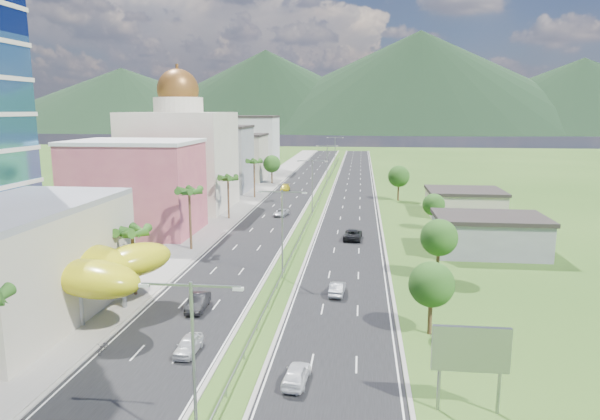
% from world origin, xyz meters
% --- Properties ---
extents(ground, '(500.00, 500.00, 0.00)m').
position_xyz_m(ground, '(0.00, 0.00, 0.00)').
color(ground, '#2D5119').
rests_on(ground, ground).
extents(road_left, '(11.00, 260.00, 0.04)m').
position_xyz_m(road_left, '(-7.50, 90.00, 0.02)').
color(road_left, black).
rests_on(road_left, ground).
extents(road_right, '(11.00, 260.00, 0.04)m').
position_xyz_m(road_right, '(7.50, 90.00, 0.02)').
color(road_right, black).
rests_on(road_right, ground).
extents(sidewalk_left, '(7.00, 260.00, 0.12)m').
position_xyz_m(sidewalk_left, '(-17.00, 90.00, 0.06)').
color(sidewalk_left, gray).
rests_on(sidewalk_left, ground).
extents(median_guardrail, '(0.10, 216.06, 0.76)m').
position_xyz_m(median_guardrail, '(0.00, 71.99, 0.62)').
color(median_guardrail, gray).
rests_on(median_guardrail, ground).
extents(streetlight_median_a, '(6.04, 0.25, 11.00)m').
position_xyz_m(streetlight_median_a, '(0.00, -25.00, 6.75)').
color(streetlight_median_a, gray).
rests_on(streetlight_median_a, ground).
extents(streetlight_median_b, '(6.04, 0.25, 11.00)m').
position_xyz_m(streetlight_median_b, '(0.00, 10.00, 6.75)').
color(streetlight_median_b, gray).
rests_on(streetlight_median_b, ground).
extents(streetlight_median_c, '(6.04, 0.25, 11.00)m').
position_xyz_m(streetlight_median_c, '(0.00, 50.00, 6.75)').
color(streetlight_median_c, gray).
rests_on(streetlight_median_c, ground).
extents(streetlight_median_d, '(6.04, 0.25, 11.00)m').
position_xyz_m(streetlight_median_d, '(0.00, 95.00, 6.75)').
color(streetlight_median_d, gray).
rests_on(streetlight_median_d, ground).
extents(streetlight_median_e, '(6.04, 0.25, 11.00)m').
position_xyz_m(streetlight_median_e, '(0.00, 140.00, 6.75)').
color(streetlight_median_e, gray).
rests_on(streetlight_median_e, ground).
extents(lime_canopy, '(18.00, 15.00, 7.40)m').
position_xyz_m(lime_canopy, '(-20.00, -4.00, 4.99)').
color(lime_canopy, gold).
rests_on(lime_canopy, ground).
extents(pink_shophouse, '(20.00, 15.00, 15.00)m').
position_xyz_m(pink_shophouse, '(-28.00, 32.00, 7.50)').
color(pink_shophouse, '#B54A5E').
rests_on(pink_shophouse, ground).
extents(domed_building, '(20.00, 20.00, 28.70)m').
position_xyz_m(domed_building, '(-28.00, 55.00, 11.35)').
color(domed_building, beige).
rests_on(domed_building, ground).
extents(midrise_grey, '(16.00, 15.00, 16.00)m').
position_xyz_m(midrise_grey, '(-27.00, 80.00, 8.00)').
color(midrise_grey, gray).
rests_on(midrise_grey, ground).
extents(midrise_beige, '(16.00, 15.00, 13.00)m').
position_xyz_m(midrise_beige, '(-27.00, 102.00, 6.50)').
color(midrise_beige, '#B2A993').
rests_on(midrise_beige, ground).
extents(midrise_white, '(16.00, 15.00, 18.00)m').
position_xyz_m(midrise_white, '(-27.00, 125.00, 9.00)').
color(midrise_white, silver).
rests_on(midrise_white, ground).
extents(billboard, '(5.20, 0.35, 6.20)m').
position_xyz_m(billboard, '(17.00, -18.00, 4.42)').
color(billboard, gray).
rests_on(billboard, ground).
extents(shed_near, '(15.00, 10.00, 5.00)m').
position_xyz_m(shed_near, '(28.00, 25.00, 2.50)').
color(shed_near, gray).
rests_on(shed_near, ground).
extents(shed_far, '(14.00, 12.00, 4.40)m').
position_xyz_m(shed_far, '(30.00, 55.00, 2.20)').
color(shed_far, '#B2A993').
rests_on(shed_far, ground).
extents(palm_tree_b, '(3.60, 3.60, 8.10)m').
position_xyz_m(palm_tree_b, '(-15.50, 2.00, 7.06)').
color(palm_tree_b, '#47301C').
rests_on(palm_tree_b, ground).
extents(palm_tree_c, '(3.60, 3.60, 9.60)m').
position_xyz_m(palm_tree_c, '(-15.50, 22.00, 8.50)').
color(palm_tree_c, '#47301C').
rests_on(palm_tree_c, ground).
extents(palm_tree_d, '(3.60, 3.60, 8.60)m').
position_xyz_m(palm_tree_d, '(-15.50, 45.00, 7.54)').
color(palm_tree_d, '#47301C').
rests_on(palm_tree_d, ground).
extents(palm_tree_e, '(3.60, 3.60, 9.40)m').
position_xyz_m(palm_tree_e, '(-15.50, 70.00, 8.31)').
color(palm_tree_e, '#47301C').
rests_on(palm_tree_e, ground).
extents(leafy_tree_lfar, '(4.90, 4.90, 8.05)m').
position_xyz_m(leafy_tree_lfar, '(-15.50, 95.00, 5.58)').
color(leafy_tree_lfar, '#47301C').
rests_on(leafy_tree_lfar, ground).
extents(leafy_tree_ra, '(4.20, 4.20, 6.90)m').
position_xyz_m(leafy_tree_ra, '(16.00, -5.00, 4.78)').
color(leafy_tree_ra, '#47301C').
rests_on(leafy_tree_ra, ground).
extents(leafy_tree_rb, '(4.55, 4.55, 7.47)m').
position_xyz_m(leafy_tree_rb, '(19.00, 12.00, 5.18)').
color(leafy_tree_rb, '#47301C').
rests_on(leafy_tree_rb, ground).
extents(leafy_tree_rc, '(3.85, 3.85, 6.33)m').
position_xyz_m(leafy_tree_rc, '(22.00, 40.00, 4.37)').
color(leafy_tree_rc, '#47301C').
rests_on(leafy_tree_rc, ground).
extents(leafy_tree_rd, '(4.90, 4.90, 8.05)m').
position_xyz_m(leafy_tree_rd, '(18.00, 70.00, 5.58)').
color(leafy_tree_rd, '#47301C').
rests_on(leafy_tree_rd, ground).
extents(mountain_ridge, '(860.00, 140.00, 90.00)m').
position_xyz_m(mountain_ridge, '(60.00, 450.00, 0.00)').
color(mountain_ridge, black).
rests_on(mountain_ridge, ground).
extents(car_white_near_left, '(1.77, 4.21, 1.42)m').
position_xyz_m(car_white_near_left, '(-4.96, -11.48, 0.75)').
color(car_white_near_left, silver).
rests_on(car_white_near_left, road_left).
extents(car_dark_left, '(1.95, 4.97, 1.61)m').
position_xyz_m(car_dark_left, '(-7.19, -1.57, 0.85)').
color(car_dark_left, black).
rests_on(car_dark_left, road_left).
extents(car_silver_mid_left, '(2.93, 5.00, 1.31)m').
position_xyz_m(car_silver_mid_left, '(-5.96, 48.86, 0.69)').
color(car_silver_mid_left, '#B0B2B8').
rests_on(car_silver_mid_left, road_left).
extents(car_yellow_far_left, '(2.34, 5.37, 1.54)m').
position_xyz_m(car_yellow_far_left, '(-9.85, 81.61, 0.81)').
color(car_yellow_far_left, gold).
rests_on(car_yellow_far_left, road_left).
extents(car_white_near_right, '(2.06, 4.42, 1.46)m').
position_xyz_m(car_white_near_right, '(4.82, -15.55, 0.77)').
color(car_white_near_right, white).
rests_on(car_white_near_right, road_right).
extents(car_silver_right, '(1.79, 4.44, 1.43)m').
position_xyz_m(car_silver_right, '(6.99, 4.71, 0.76)').
color(car_silver_right, '#989AA0').
rests_on(car_silver_right, road_right).
extents(car_dark_far_right, '(3.12, 6.06, 1.64)m').
position_xyz_m(car_dark_far_right, '(8.30, 31.09, 0.86)').
color(car_dark_far_right, black).
rests_on(car_dark_far_right, road_right).
extents(motorcycle, '(0.63, 1.85, 1.17)m').
position_xyz_m(motorcycle, '(-12.30, -12.15, 0.62)').
color(motorcycle, black).
rests_on(motorcycle, road_left).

